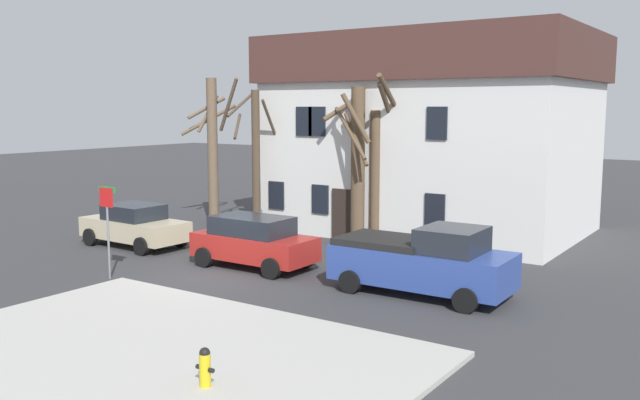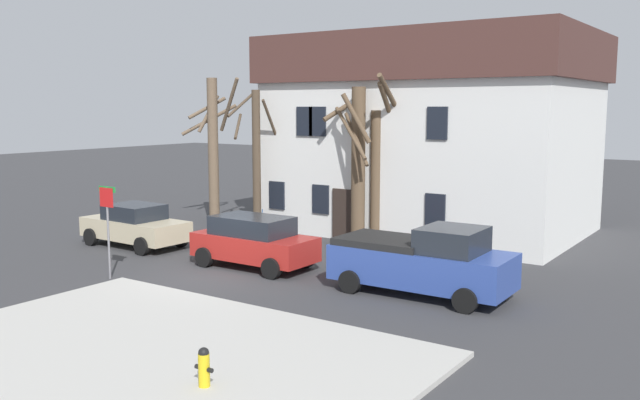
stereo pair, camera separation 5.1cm
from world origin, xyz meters
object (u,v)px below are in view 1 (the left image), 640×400
object	(u,v)px
tree_bare_mid	(255,157)
tree_bare_end	(373,172)
tree_bare_near	(213,147)
fire_hydrant	(205,366)
pickup_truck_blue	(423,261)
car_red_wagon	(254,241)
street_sign_pole	(107,215)
building_main	(432,133)
bicycle_leaning	(265,225)
tree_bare_far	(361,155)
car_beige_sedan	(134,225)

from	to	relation	value
tree_bare_mid	tree_bare_end	size ratio (longest dim) A/B	1.13
tree_bare_near	fire_hydrant	distance (m)	18.98
tree_bare_end	pickup_truck_blue	distance (m)	7.60
tree_bare_end	car_red_wagon	size ratio (longest dim) A/B	1.27
street_sign_pole	pickup_truck_blue	bearing A→B (deg)	23.64
building_main	fire_hydrant	xyz separation A→B (m)	(4.02, -18.47, -3.74)
tree_bare_near	bicycle_leaning	size ratio (longest dim) A/B	3.83
car_red_wagon	street_sign_pole	bearing A→B (deg)	-126.21
pickup_truck_blue	fire_hydrant	xyz separation A→B (m)	(-0.41, -8.55, -0.47)
tree_bare_far	car_red_wagon	bearing A→B (deg)	-100.55
tree_bare_far	car_red_wagon	size ratio (longest dim) A/B	1.55
tree_bare_near	car_red_wagon	size ratio (longest dim) A/B	1.57
tree_bare_near	bicycle_leaning	distance (m)	4.55
car_beige_sedan	street_sign_pole	bearing A→B (deg)	-49.42
building_main	tree_bare_far	xyz separation A→B (m)	(-0.78, -4.74, -0.72)
tree_bare_end	pickup_truck_blue	xyz separation A→B (m)	(4.84, -5.54, -1.90)
bicycle_leaning	tree_bare_near	bearing A→B (deg)	175.44
car_beige_sedan	bicycle_leaning	bearing A→B (deg)	64.39
tree_bare_mid	street_sign_pole	distance (m)	9.08
building_main	car_red_wagon	distance (m)	10.75
tree_bare_far	tree_bare_near	bearing A→B (deg)	179.27
car_beige_sedan	car_red_wagon	size ratio (longest dim) A/B	1.07
tree_bare_end	pickup_truck_blue	size ratio (longest dim) A/B	1.03
tree_bare_near	tree_bare_end	xyz separation A→B (m)	(8.20, 0.27, -0.73)
tree_bare_end	tree_bare_far	bearing A→B (deg)	-134.60
street_sign_pole	tree_bare_mid	bearing A→B (deg)	98.70
tree_bare_near	tree_bare_end	bearing A→B (deg)	1.85
tree_bare_far	tree_bare_end	world-z (taller)	tree_bare_far
street_sign_pole	bicycle_leaning	xyz separation A→B (m)	(-0.91, 8.94, -1.68)
building_main	tree_bare_mid	xyz separation A→B (m)	(-5.89, -4.94, -1.00)
building_main	car_beige_sedan	bearing A→B (deg)	-128.30
fire_hydrant	car_red_wagon	bearing A→B (deg)	124.54
tree_bare_far	street_sign_pole	xyz separation A→B (m)	(-3.75, -9.09, -1.49)
street_sign_pole	car_red_wagon	bearing A→B (deg)	53.79
building_main	pickup_truck_blue	size ratio (longest dim) A/B	2.49
tree_bare_mid	car_beige_sedan	world-z (taller)	tree_bare_mid
tree_bare_near	pickup_truck_blue	xyz separation A→B (m)	(13.04, -5.28, -2.62)
building_main	tree_bare_far	distance (m)	4.86
pickup_truck_blue	bicycle_leaning	world-z (taller)	pickup_truck_blue
car_red_wagon	street_sign_pole	distance (m)	4.81
pickup_truck_blue	tree_bare_far	bearing A→B (deg)	135.11
street_sign_pole	tree_bare_end	bearing A→B (deg)	66.51
bicycle_leaning	tree_bare_mid	bearing A→B (deg)	-174.74
tree_bare_mid	street_sign_pole	xyz separation A→B (m)	(1.36, -8.90, -1.21)
tree_bare_far	car_red_wagon	world-z (taller)	tree_bare_far
building_main	car_red_wagon	size ratio (longest dim) A/B	3.05
tree_bare_mid	car_red_wagon	bearing A→B (deg)	-51.23
pickup_truck_blue	bicycle_leaning	distance (m)	11.08
tree_bare_mid	street_sign_pole	size ratio (longest dim) A/B	2.08
tree_bare_end	bicycle_leaning	bearing A→B (deg)	-174.10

